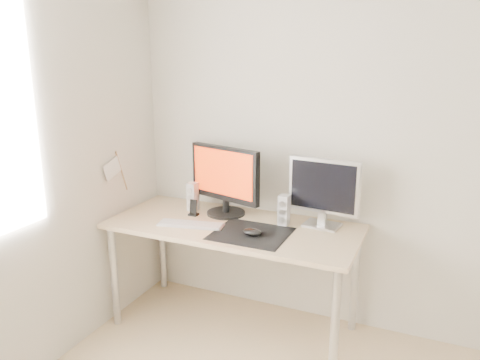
% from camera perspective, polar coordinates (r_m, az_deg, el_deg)
% --- Properties ---
extents(wall_back, '(3.50, 0.00, 3.50)m').
position_cam_1_polar(wall_back, '(2.98, 18.78, 4.02)').
color(wall_back, silver).
rests_on(wall_back, ground).
extents(mousepad, '(0.45, 0.40, 0.00)m').
position_cam_1_polar(mousepad, '(2.84, 1.35, -6.55)').
color(mousepad, black).
rests_on(mousepad, desk).
extents(mouse, '(0.12, 0.07, 0.04)m').
position_cam_1_polar(mouse, '(2.80, 1.50, -6.37)').
color(mouse, black).
rests_on(mouse, mousepad).
extents(desk, '(1.60, 0.70, 0.73)m').
position_cam_1_polar(desk, '(3.02, -0.84, -6.81)').
color(desk, '#D1B587').
rests_on(desk, ground).
extents(main_monitor, '(0.54, 0.32, 0.47)m').
position_cam_1_polar(main_monitor, '(3.11, -1.86, 0.22)').
color(main_monitor, black).
rests_on(main_monitor, desk).
extents(second_monitor, '(0.45, 0.18, 0.43)m').
position_cam_1_polar(second_monitor, '(2.93, 10.16, -1.16)').
color(second_monitor, '#B5B5B7').
rests_on(second_monitor, desk).
extents(speaker_left, '(0.06, 0.08, 0.19)m').
position_cam_1_polar(speaker_left, '(3.25, -5.78, -2.04)').
color(speaker_left, silver).
rests_on(speaker_left, desk).
extents(speaker_right, '(0.06, 0.08, 0.19)m').
position_cam_1_polar(speaker_right, '(2.97, 5.37, -3.67)').
color(speaker_right, silver).
rests_on(speaker_right, desk).
extents(keyboard, '(0.44, 0.20, 0.02)m').
position_cam_1_polar(keyboard, '(2.99, -6.01, -5.40)').
color(keyboard, silver).
rests_on(keyboard, desk).
extents(phone_dock, '(0.06, 0.05, 0.11)m').
position_cam_1_polar(phone_dock, '(3.16, -5.70, -3.73)').
color(phone_dock, black).
rests_on(phone_dock, desk).
extents(pennant, '(0.01, 0.23, 0.29)m').
position_cam_1_polar(pennant, '(3.19, -14.95, 1.30)').
color(pennant, '#A57F54').
rests_on(pennant, wall_left).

